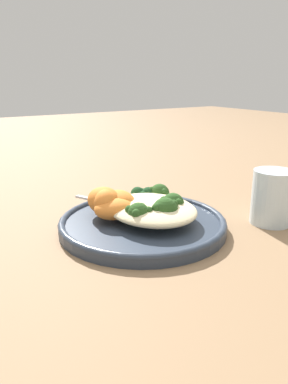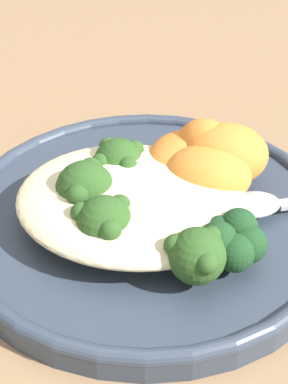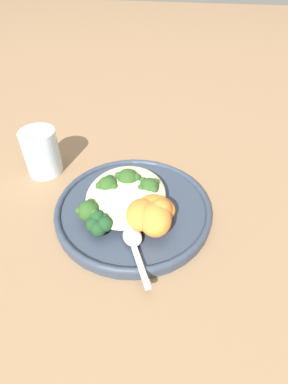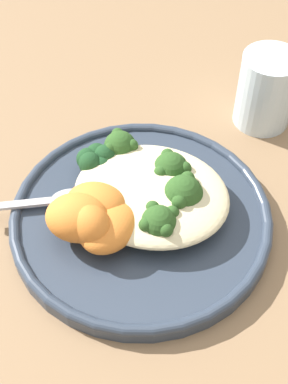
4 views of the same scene
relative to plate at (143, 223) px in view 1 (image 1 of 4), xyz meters
name	(u,v)px [view 1 (image 1 of 4)]	position (x,y,z in m)	size (l,w,h in m)	color
ground_plane	(134,229)	(0.01, 0.01, -0.01)	(4.00, 4.00, 0.00)	#846647
plate	(143,223)	(0.00, 0.00, 0.00)	(0.28, 0.28, 0.02)	#2D3847
quinoa_mound	(152,209)	(-0.01, -0.01, 0.03)	(0.17, 0.14, 0.03)	beige
broccoli_stalk_0	(137,214)	(-0.02, 0.02, 0.03)	(0.08, 0.04, 0.04)	#9EBC66
broccoli_stalk_1	(156,211)	(-0.03, -0.01, 0.03)	(0.12, 0.08, 0.04)	#9EBC66
broccoli_stalk_2	(167,205)	(-0.01, -0.04, 0.03)	(0.08, 0.10, 0.04)	#9EBC66
broccoli_stalk_3	(153,206)	(0.01, -0.03, 0.02)	(0.04, 0.08, 0.03)	#9EBC66
broccoli_stalk_4	(154,197)	(0.04, -0.05, 0.03)	(0.05, 0.12, 0.04)	#9EBC66
sweet_potato_chunk_0	(114,209)	(0.02, 0.04, 0.03)	(0.07, 0.05, 0.03)	orange
sweet_potato_chunk_1	(119,202)	(0.04, 0.02, 0.03)	(0.07, 0.05, 0.04)	orange
sweet_potato_chunk_2	(105,203)	(0.04, 0.05, 0.03)	(0.05, 0.04, 0.05)	orange
sweet_potato_chunk_3	(104,201)	(0.05, 0.05, 0.03)	(0.07, 0.05, 0.05)	orange
kale_tuft	(143,195)	(0.07, -0.04, 0.03)	(0.05, 0.05, 0.03)	#193D1E
spoon	(111,203)	(0.09, 0.01, 0.01)	(0.11, 0.07, 0.01)	#B7B7BC
water_glass	(272,197)	(-0.10, -0.21, 0.04)	(0.07, 0.07, 0.10)	silver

